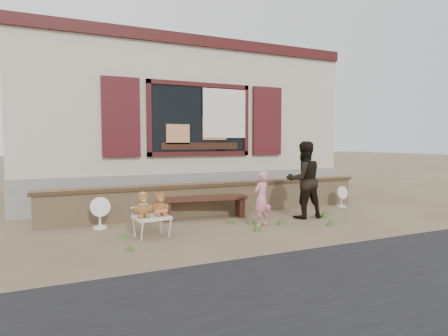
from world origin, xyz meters
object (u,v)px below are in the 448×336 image
bench (204,202)px  teddy_bear_right (160,204)px  folding_chair (152,218)px  child (261,199)px  adult (304,180)px  teddy_bear_left (143,205)px

bench → teddy_bear_right: 1.52m
bench → folding_chair: bench is taller
bench → teddy_bear_right: size_ratio=4.55×
folding_chair → child: size_ratio=0.59×
adult → bench: bearing=-16.0°
teddy_bear_right → child: child is taller
folding_chair → adult: 3.18m
bench → teddy_bear_left: 1.76m
teddy_bear_right → adult: (3.00, 0.21, 0.24)m
bench → child: size_ratio=1.76×
bench → folding_chair: bearing=-135.8°
bench → child: bearing=-49.4°
folding_chair → adult: adult is taller
bench → teddy_bear_left: size_ratio=4.49×
folding_chair → teddy_bear_right: size_ratio=1.53×
teddy_bear_left → adult: size_ratio=0.25×
child → adult: size_ratio=0.65×
folding_chair → teddy_bear_left: size_ratio=1.51×
teddy_bear_left → folding_chair: bearing=0.0°
teddy_bear_left → adult: adult is taller
bench → folding_chair: 1.62m
bench → child: child is taller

